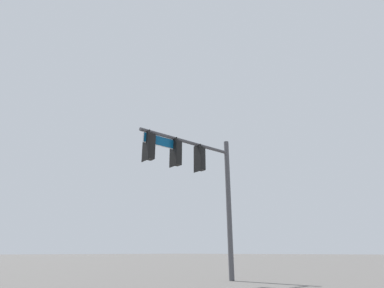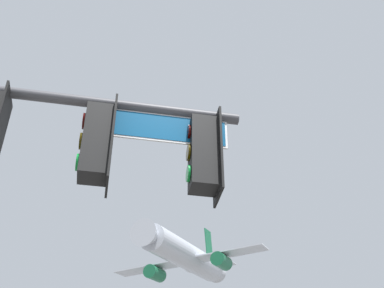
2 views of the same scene
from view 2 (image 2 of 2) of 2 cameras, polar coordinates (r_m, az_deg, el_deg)
airplane at (r=87.14m, az=-0.80°, el=-11.83°), size 23.29×23.90×14.08m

